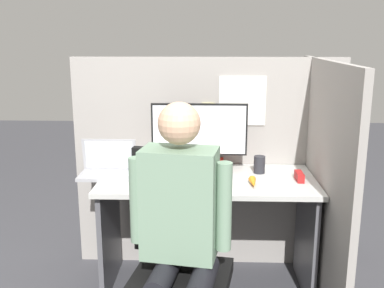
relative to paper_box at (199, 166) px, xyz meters
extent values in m
cube|color=gray|center=(0.06, 0.18, -0.04)|extent=(1.81, 0.04, 1.44)
cube|color=white|center=(0.28, 0.15, 0.40)|extent=(0.30, 0.01, 0.32)
cube|color=#F4EA66|center=(0.06, 0.15, 0.35)|extent=(0.09, 0.01, 0.09)
cube|color=gray|center=(0.73, -0.22, -0.04)|extent=(0.04, 1.25, 1.44)
cube|color=#B7B7B2|center=(0.06, -0.16, -0.04)|extent=(1.31, 0.62, 0.03)
cube|color=#4C4C51|center=(-0.56, -0.16, -0.41)|extent=(0.03, 0.53, 0.70)
cube|color=#4C4C51|center=(0.67, -0.16, -0.41)|extent=(0.03, 0.53, 0.70)
cube|color=red|center=(0.00, 0.00, 0.00)|extent=(0.32, 0.25, 0.05)
cylinder|color=black|center=(0.00, 0.00, 0.03)|extent=(0.16, 0.16, 0.01)
cylinder|color=black|center=(0.00, 0.00, 0.06)|extent=(0.04, 0.04, 0.05)
cube|color=black|center=(0.00, 0.00, 0.24)|extent=(0.61, 0.02, 0.33)
cube|color=silver|center=(0.00, -0.01, 0.24)|extent=(0.58, 0.00, 0.31)
cube|color=#99999E|center=(-0.56, -0.17, -0.02)|extent=(0.34, 0.20, 0.02)
cube|color=silver|center=(-0.56, -0.15, -0.01)|extent=(0.29, 0.11, 0.00)
cube|color=#99999E|center=(-0.56, -0.08, 0.09)|extent=(0.34, 0.04, 0.20)
cube|color=silver|center=(-0.56, -0.08, 0.09)|extent=(0.30, 0.03, 0.18)
ellipsoid|color=black|center=(-0.25, -0.29, -0.01)|extent=(0.06, 0.05, 0.03)
cube|color=#A31919|center=(0.60, -0.19, 0.00)|extent=(0.04, 0.12, 0.05)
cone|color=orange|center=(0.32, -0.31, 0.00)|extent=(0.04, 0.13, 0.04)
cylinder|color=green|center=(0.32, -0.23, 0.00)|extent=(0.02, 0.02, 0.02)
cube|color=black|center=(-0.07, -0.84, -0.33)|extent=(0.53, 0.53, 0.07)
cube|color=black|center=(-0.11, -0.59, -0.02)|extent=(0.44, 0.12, 0.56)
cylinder|color=black|center=(-0.14, -0.94, -0.24)|extent=(0.16, 0.32, 0.11)
cylinder|color=black|center=(0.04, -0.97, -0.24)|extent=(0.16, 0.32, 0.11)
cube|color=gray|center=(-0.07, -0.84, 0.07)|extent=(0.37, 0.25, 0.52)
sphere|color=#D8A884|center=(-0.07, -0.84, 0.44)|extent=(0.19, 0.19, 0.19)
cylinder|color=gray|center=(-0.27, -0.81, 0.07)|extent=(0.07, 0.07, 0.41)
cylinder|color=gray|center=(0.13, -0.88, 0.07)|extent=(0.07, 0.07, 0.41)
cylinder|color=#232328|center=(0.38, -0.04, 0.03)|extent=(0.07, 0.07, 0.11)
camera|label=1|loc=(0.05, -2.77, 0.82)|focal=42.00mm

